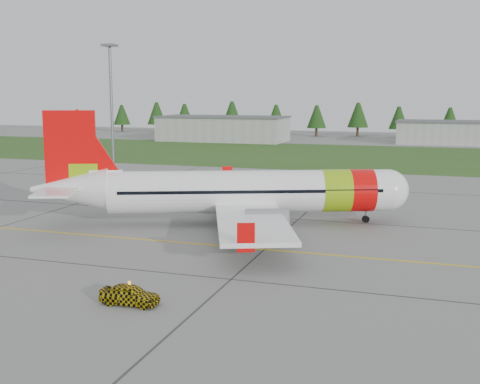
% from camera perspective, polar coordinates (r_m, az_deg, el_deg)
% --- Properties ---
extents(ground, '(320.00, 320.00, 0.00)m').
position_cam_1_polar(ground, '(43.63, -13.45, -6.84)').
color(ground, gray).
rests_on(ground, ground).
extents(aircraft, '(33.14, 31.48, 10.50)m').
position_cam_1_polar(aircraft, '(55.25, 0.10, 0.01)').
color(aircraft, white).
rests_on(aircraft, ground).
extents(follow_me_car, '(1.24, 1.45, 3.50)m').
position_cam_1_polar(follow_me_car, '(35.05, -10.47, -7.74)').
color(follow_me_car, gold).
rests_on(follow_me_car, ground).
extents(service_van, '(1.61, 1.54, 4.29)m').
position_cam_1_polar(service_van, '(102.77, -16.71, 3.42)').
color(service_van, silver).
rests_on(service_van, ground).
extents(grass_strip, '(320.00, 50.00, 0.03)m').
position_cam_1_polar(grass_strip, '(120.26, 7.40, 3.51)').
color(grass_strip, '#30561E').
rests_on(grass_strip, ground).
extents(taxi_guideline, '(120.00, 0.25, 0.02)m').
position_cam_1_polar(taxi_guideline, '(50.37, -8.69, -4.51)').
color(taxi_guideline, gold).
rests_on(taxi_guideline, ground).
extents(hangar_west, '(32.00, 14.00, 6.00)m').
position_cam_1_polar(hangar_west, '(154.94, -1.61, 5.97)').
color(hangar_west, '#A8A8A3').
rests_on(hangar_west, ground).
extents(hangar_east, '(24.00, 12.00, 5.20)m').
position_cam_1_polar(hangar_east, '(153.89, 19.21, 5.29)').
color(hangar_east, '#A8A8A3').
rests_on(hangar_east, ground).
extents(floodlight_mast, '(0.50, 0.50, 20.00)m').
position_cam_1_polar(floodlight_mast, '(108.20, -12.09, 8.05)').
color(floodlight_mast, slate).
rests_on(floodlight_mast, ground).
extents(treeline, '(160.00, 8.00, 10.00)m').
position_cam_1_polar(treeline, '(175.14, 10.90, 6.84)').
color(treeline, '#1C3F14').
rests_on(treeline, ground).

